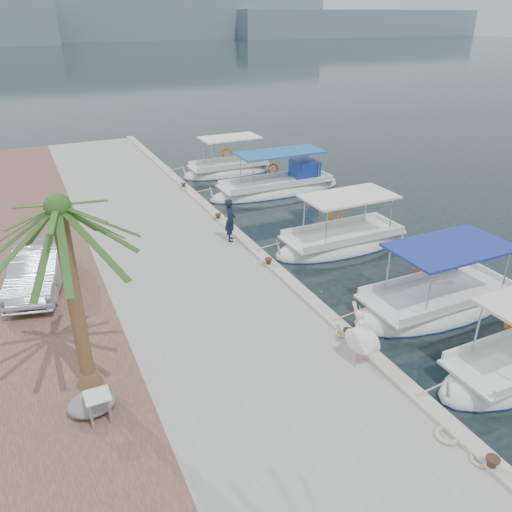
{
  "coord_description": "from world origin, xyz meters",
  "views": [
    {
      "loc": [
        -7.7,
        -12.97,
        8.77
      ],
      "look_at": [
        -1.0,
        1.19,
        1.2
      ],
      "focal_mm": 35.0,
      "sensor_mm": 36.0,
      "label": 1
    }
  ],
  "objects": [
    {
      "name": "ground",
      "position": [
        0.0,
        0.0,
        0.0
      ],
      "size": [
        400.0,
        400.0,
        0.0
      ],
      "primitive_type": "plane",
      "color": "black",
      "rests_on": "ground"
    },
    {
      "name": "concrete_quay",
      "position": [
        -3.0,
        5.0,
        0.25
      ],
      "size": [
        6.0,
        40.0,
        0.5
      ],
      "primitive_type": "cube",
      "color": "gray",
      "rests_on": "ground"
    },
    {
      "name": "quay_curb",
      "position": [
        -0.22,
        5.0,
        0.56
      ],
      "size": [
        0.44,
        40.0,
        0.12
      ],
      "primitive_type": "cube",
      "color": "#AEA79A",
      "rests_on": "concrete_quay"
    },
    {
      "name": "cobblestone_strip",
      "position": [
        -8.0,
        5.0,
        0.25
      ],
      "size": [
        4.0,
        40.0,
        0.5
      ],
      "primitive_type": "cube",
      "color": "brown",
      "rests_on": "ground"
    },
    {
      "name": "distant_hills",
      "position": [
        29.61,
        201.49,
        7.61
      ],
      "size": [
        330.0,
        60.0,
        18.0
      ],
      "color": "slate",
      "rests_on": "ground"
    },
    {
      "name": "fishing_caique_b",
      "position": [
        3.8,
        -2.7,
        0.12
      ],
      "size": [
        6.41,
        2.54,
        2.83
      ],
      "color": "silver",
      "rests_on": "ground"
    },
    {
      "name": "fishing_caique_c",
      "position": [
        3.73,
        2.72,
        0.13
      ],
      "size": [
        6.27,
        2.3,
        2.83
      ],
      "color": "silver",
      "rests_on": "ground"
    },
    {
      "name": "fishing_caique_d",
      "position": [
        4.62,
        10.24,
        0.19
      ],
      "size": [
        7.85,
        2.23,
        2.83
      ],
      "color": "silver",
      "rests_on": "ground"
    },
    {
      "name": "fishing_caique_e",
      "position": [
        3.52,
        14.69,
        0.13
      ],
      "size": [
        5.86,
        2.1,
        2.83
      ],
      "color": "silver",
      "rests_on": "ground"
    },
    {
      "name": "mooring_bollards",
      "position": [
        -0.35,
        1.5,
        0.69
      ],
      "size": [
        0.28,
        20.28,
        0.33
      ],
      "color": "black",
      "rests_on": "concrete_quay"
    },
    {
      "name": "pelican",
      "position": [
        -0.58,
        -4.4,
        1.14
      ],
      "size": [
        0.92,
        1.59,
        1.25
      ],
      "color": "tan",
      "rests_on": "concrete_quay"
    },
    {
      "name": "fisherman",
      "position": [
        -0.68,
        4.28,
        1.38
      ],
      "size": [
        0.63,
        0.75,
        1.76
      ],
      "primitive_type": "imported",
      "rotation": [
        0.0,
        0.0,
        1.2
      ],
      "color": "black",
      "rests_on": "concrete_quay"
    },
    {
      "name": "date_palm",
      "position": [
        -7.25,
        -2.33,
        5.13
      ],
      "size": [
        4.6,
        4.6,
        5.58
      ],
      "color": "brown",
      "rests_on": "cobblestone_strip"
    },
    {
      "name": "parked_car",
      "position": [
        -7.96,
        3.4,
        1.19
      ],
      "size": [
        2.44,
        4.43,
        1.39
      ],
      "primitive_type": "imported",
      "rotation": [
        0.0,
        0.0,
        -0.24
      ],
      "color": "#B1BDCA",
      "rests_on": "cobblestone_strip"
    },
    {
      "name": "tarp_bundle",
      "position": [
        -7.34,
        -3.33,
        0.7
      ],
      "size": [
        1.1,
        0.9,
        0.4
      ],
      "primitive_type": "ellipsoid",
      "color": "slate",
      "rests_on": "cobblestone_strip"
    },
    {
      "name": "folding_table",
      "position": [
        -7.21,
        -3.74,
        1.02
      ],
      "size": [
        0.55,
        0.55,
        0.73
      ],
      "color": "silver",
      "rests_on": "cobblestone_strip"
    },
    {
      "name": "rope_coil",
      "position": [
        -0.5,
        -7.47,
        0.55
      ],
      "size": [
        0.54,
        0.54,
        0.1
      ],
      "primitive_type": "torus",
      "color": "#C6B284",
      "rests_on": "concrete_quay"
    }
  ]
}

